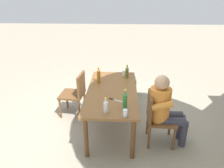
% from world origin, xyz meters
% --- Properties ---
extents(ground_plane, '(24.00, 24.00, 0.00)m').
position_xyz_m(ground_plane, '(0.00, 0.00, 0.00)').
color(ground_plane, gray).
extents(dining_table, '(1.73, 0.84, 0.73)m').
position_xyz_m(dining_table, '(0.00, 0.00, 0.64)').
color(dining_table, brown).
rests_on(dining_table, ground_plane).
extents(chair_far_right, '(0.45, 0.45, 0.87)m').
position_xyz_m(chair_far_right, '(0.39, 0.72, 0.49)').
color(chair_far_right, brown).
rests_on(chair_far_right, ground_plane).
extents(chair_near_left, '(0.48, 0.48, 0.87)m').
position_xyz_m(chair_near_left, '(-0.38, -0.72, 0.49)').
color(chair_near_left, brown).
rests_on(chair_near_left, ground_plane).
extents(person_in_white_shirt, '(0.47, 0.61, 1.18)m').
position_xyz_m(person_in_white_shirt, '(0.39, 0.83, 0.66)').
color(person_in_white_shirt, orange).
rests_on(person_in_white_shirt, ground_plane).
extents(bottle_clear, '(0.06, 0.06, 0.23)m').
position_xyz_m(bottle_clear, '(0.70, -0.05, 0.83)').
color(bottle_clear, white).
rests_on(bottle_clear, dining_table).
extents(bottle_olive, '(0.06, 0.06, 0.26)m').
position_xyz_m(bottle_olive, '(-0.58, 0.26, 0.84)').
color(bottle_olive, '#566623').
rests_on(bottle_olive, dining_table).
extents(bottle_green, '(0.06, 0.06, 0.30)m').
position_xyz_m(bottle_green, '(0.57, 0.21, 0.86)').
color(bottle_green, '#287A38').
rests_on(bottle_green, dining_table).
extents(bottle_amber, '(0.06, 0.06, 0.32)m').
position_xyz_m(bottle_amber, '(-0.32, -0.26, 0.87)').
color(bottle_amber, '#996019').
rests_on(bottle_amber, dining_table).
extents(cup_white, '(0.07, 0.07, 0.10)m').
position_xyz_m(cup_white, '(-0.70, 0.20, 0.78)').
color(cup_white, white).
rests_on(cup_white, dining_table).
extents(cup_glass, '(0.07, 0.07, 0.10)m').
position_xyz_m(cup_glass, '(0.79, 0.22, 0.78)').
color(cup_glass, silver).
rests_on(cup_glass, dining_table).
extents(table_knife, '(0.13, 0.22, 0.01)m').
position_xyz_m(table_knife, '(0.34, 0.06, 0.74)').
color(table_knife, silver).
rests_on(table_knife, dining_table).
extents(backpack_by_near_side, '(0.29, 0.24, 0.40)m').
position_xyz_m(backpack_by_near_side, '(-1.32, -0.32, 0.19)').
color(backpack_by_near_side, '#2D4784').
rests_on(backpack_by_near_side, ground_plane).
extents(backpack_by_far_side, '(0.31, 0.25, 0.42)m').
position_xyz_m(backpack_by_far_side, '(-1.24, 0.39, 0.20)').
color(backpack_by_far_side, '#47663D').
rests_on(backpack_by_far_side, ground_plane).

